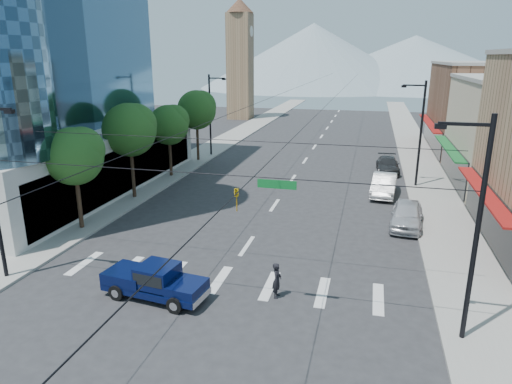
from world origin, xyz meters
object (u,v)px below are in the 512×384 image
parked_car_mid (384,185)px  parked_car_far (388,165)px  pedestrian (277,280)px  pickup_truck (154,280)px  parked_car_near (407,215)px

parked_car_mid → parked_car_far: size_ratio=1.02×
pedestrian → parked_car_mid: pedestrian is taller
pedestrian → pickup_truck: bearing=104.8°
pedestrian → parked_car_far: pedestrian is taller
parked_car_near → parked_car_mid: bearing=106.5°
parked_car_far → parked_car_mid: bearing=-95.7°
pickup_truck → parked_car_near: (11.97, 12.57, -0.04)m
pedestrian → parked_car_far: bearing=-12.0°
pickup_truck → parked_car_mid: parked_car_mid is taller
parked_car_mid → parked_car_far: bearing=91.2°
parked_car_near → parked_car_far: bearing=99.0°
pedestrian → parked_car_near: size_ratio=0.35×
pickup_truck → parked_car_far: pickup_truck is taller
parked_car_near → parked_car_mid: (-1.35, 7.14, 0.02)m
pedestrian → parked_car_near: pedestrian is taller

